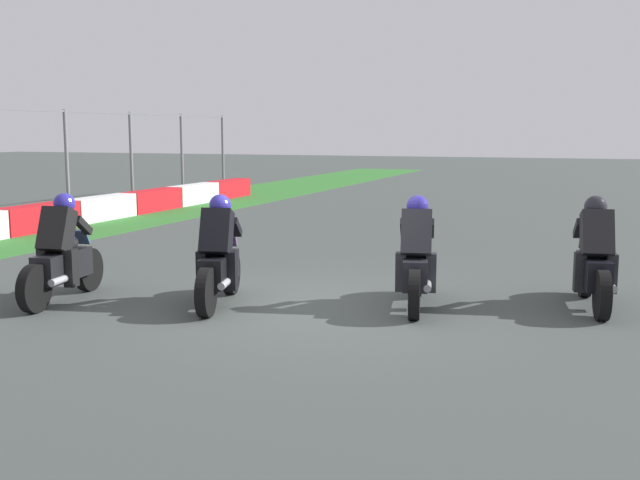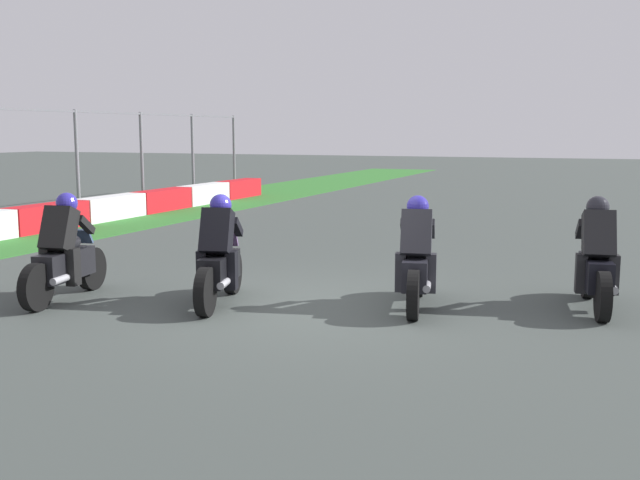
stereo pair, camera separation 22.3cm
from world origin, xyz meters
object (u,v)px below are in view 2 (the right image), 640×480
Objects in this scene: rider_lane_d at (64,256)px; rider_lane_a at (596,263)px; rider_lane_b at (416,262)px; rider_lane_c at (219,260)px.

rider_lane_a is at bearing -81.15° from rider_lane_d.
rider_lane_d is (-2.21, 6.94, 0.00)m from rider_lane_a.
rider_lane_b is at bearing 99.88° from rider_lane_a.
rider_lane_c is (-0.83, 2.55, 0.00)m from rider_lane_b.
rider_lane_d is (-0.58, 2.15, 0.00)m from rider_lane_c.
rider_lane_b is 4.91m from rider_lane_d.
rider_lane_c is 2.23m from rider_lane_d.
rider_lane_a is at bearing -82.40° from rider_lane_b.
rider_lane_a is 5.06m from rider_lane_c.
rider_lane_a is 1.00× the size of rider_lane_b.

